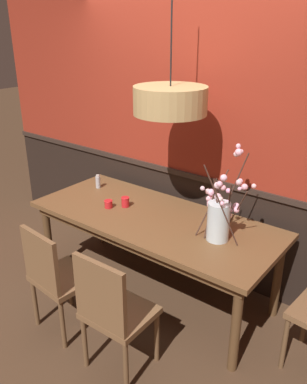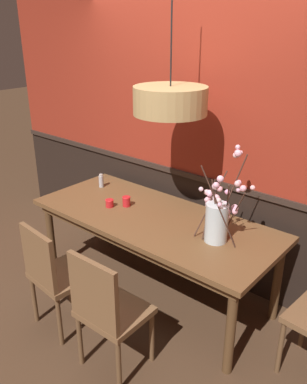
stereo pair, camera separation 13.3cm
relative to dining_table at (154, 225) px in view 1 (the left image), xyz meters
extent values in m
plane|color=#4C3321|center=(0.00, 0.00, -0.69)|extent=(24.00, 24.00, 0.00)
cube|color=black|center=(0.00, 0.62, -0.21)|extent=(5.13, 0.12, 0.96)
cube|color=#31241E|center=(0.00, 0.61, 0.29)|extent=(5.13, 0.14, 0.05)
cube|color=maroon|center=(0.00, 0.62, 1.20)|extent=(5.13, 0.12, 1.87)
cube|color=brown|center=(0.00, 0.00, 0.06)|extent=(2.18, 0.92, 0.04)
cube|color=brown|center=(0.00, 0.00, 0.00)|extent=(2.07, 0.81, 0.08)
cylinder|color=brown|center=(-1.00, -0.37, -0.33)|extent=(0.07, 0.07, 0.73)
cylinder|color=brown|center=(1.00, -0.37, -0.33)|extent=(0.07, 0.07, 0.73)
cylinder|color=brown|center=(-1.00, 0.37, -0.33)|extent=(0.07, 0.07, 0.73)
cylinder|color=brown|center=(1.00, 0.37, -0.33)|extent=(0.07, 0.07, 0.73)
cube|color=brown|center=(-0.28, -0.78, -0.23)|extent=(0.47, 0.44, 0.04)
cube|color=brown|center=(-0.30, -0.96, 0.01)|extent=(0.42, 0.07, 0.44)
cylinder|color=brown|center=(-0.45, -0.60, -0.47)|extent=(0.04, 0.04, 0.43)
cylinder|color=brown|center=(-0.08, -0.63, -0.47)|extent=(0.04, 0.04, 0.43)
cylinder|color=brown|center=(-0.48, -0.94, -0.47)|extent=(0.04, 0.04, 0.43)
cylinder|color=brown|center=(-0.11, -0.97, -0.47)|extent=(0.04, 0.04, 0.43)
cube|color=brown|center=(0.34, -0.81, -0.24)|extent=(0.45, 0.41, 0.04)
cube|color=brown|center=(0.34, -1.00, 0.02)|extent=(0.42, 0.05, 0.48)
cylinder|color=brown|center=(0.15, -0.65, -0.47)|extent=(0.04, 0.04, 0.43)
cylinder|color=brown|center=(0.53, -0.64, -0.47)|extent=(0.04, 0.04, 0.43)
cylinder|color=brown|center=(0.15, -0.99, -0.47)|extent=(0.04, 0.04, 0.43)
cylinder|color=brown|center=(0.53, -0.98, -0.47)|extent=(0.04, 0.04, 0.43)
cylinder|color=brown|center=(1.28, -0.14, -0.47)|extent=(0.04, 0.04, 0.45)
cylinder|color=brown|center=(1.31, 0.20, -0.47)|extent=(0.04, 0.04, 0.45)
cube|color=brown|center=(0.30, 0.78, -0.23)|extent=(0.46, 0.39, 0.04)
cube|color=brown|center=(0.30, 0.95, 0.03)|extent=(0.44, 0.04, 0.48)
cylinder|color=brown|center=(0.50, 0.62, -0.47)|extent=(0.04, 0.04, 0.44)
cylinder|color=brown|center=(0.10, 0.63, -0.47)|extent=(0.04, 0.04, 0.44)
cylinder|color=brown|center=(0.50, 0.94, -0.47)|extent=(0.04, 0.04, 0.44)
cylinder|color=brown|center=(0.10, 0.95, -0.47)|extent=(0.04, 0.04, 0.44)
cube|color=brown|center=(-0.35, 0.80, -0.22)|extent=(0.46, 0.41, 0.04)
cube|color=brown|center=(-0.36, 0.98, 0.03)|extent=(0.42, 0.06, 0.47)
cylinder|color=brown|center=(-0.15, 0.65, -0.47)|extent=(0.04, 0.04, 0.44)
cylinder|color=brown|center=(-0.53, 0.63, -0.47)|extent=(0.04, 0.04, 0.44)
cylinder|color=brown|center=(-0.17, 0.98, -0.47)|extent=(0.04, 0.04, 0.44)
cylinder|color=brown|center=(-0.55, 0.96, -0.47)|extent=(0.04, 0.04, 0.44)
cylinder|color=silver|center=(0.62, -0.01, 0.23)|extent=(0.17, 0.17, 0.30)
cylinder|color=silver|center=(0.62, -0.01, 0.12)|extent=(0.15, 0.15, 0.07)
cylinder|color=#472D23|center=(0.61, -0.01, 0.33)|extent=(0.09, 0.06, 0.49)
sphere|color=beige|center=(0.60, 0.01, 0.42)|extent=(0.05, 0.05, 0.05)
sphere|color=#F8B0C8|center=(0.60, 0.01, 0.34)|extent=(0.05, 0.05, 0.05)
sphere|color=beige|center=(0.60, -0.02, 0.52)|extent=(0.05, 0.05, 0.05)
sphere|color=beige|center=(0.62, 0.00, 0.41)|extent=(0.04, 0.04, 0.04)
cylinder|color=#472D23|center=(0.72, 0.07, 0.30)|extent=(0.23, 0.16, 0.44)
sphere|color=#F2B4BD|center=(0.68, 0.04, 0.29)|extent=(0.04, 0.04, 0.04)
sphere|color=#F9ADC2|center=(0.72, 0.07, 0.33)|extent=(0.04, 0.04, 0.04)
sphere|color=#FDB8BA|center=(0.80, 0.17, 0.51)|extent=(0.04, 0.04, 0.04)
sphere|color=#EDB0CC|center=(0.71, 0.09, 0.34)|extent=(0.06, 0.06, 0.06)
cylinder|color=#472D23|center=(0.66, 0.06, 0.32)|extent=(0.11, 0.18, 0.48)
sphere|color=#ECB2CE|center=(0.72, 0.10, 0.49)|extent=(0.03, 0.03, 0.03)
sphere|color=#EFB2CA|center=(0.69, 0.04, 0.33)|extent=(0.03, 0.03, 0.03)
sphere|color=#F4B5BC|center=(0.71, 0.09, 0.54)|extent=(0.04, 0.04, 0.04)
sphere|color=#FAB0C8|center=(0.71, 0.11, 0.54)|extent=(0.04, 0.04, 0.04)
sphere|color=#EBB6D3|center=(0.64, 0.07, 0.36)|extent=(0.05, 0.05, 0.05)
sphere|color=#F3ABBC|center=(0.75, 0.11, 0.51)|extent=(0.05, 0.05, 0.05)
cylinder|color=#472D23|center=(0.54, 0.00, 0.31)|extent=(0.02, 0.13, 0.46)
sphere|color=#F1AEC7|center=(0.51, 0.04, 0.37)|extent=(0.05, 0.05, 0.05)
sphere|color=#F1AFBD|center=(0.52, 0.01, 0.38)|extent=(0.04, 0.04, 0.04)
sphere|color=beige|center=(0.55, -0.03, 0.30)|extent=(0.03, 0.03, 0.03)
sphere|color=silver|center=(0.47, 0.00, 0.46)|extent=(0.04, 0.04, 0.04)
sphere|color=#F8B2CD|center=(0.53, 0.02, 0.35)|extent=(0.05, 0.05, 0.05)
sphere|color=#FEB7D2|center=(0.52, 0.03, 0.43)|extent=(0.05, 0.05, 0.05)
cylinder|color=#472D23|center=(0.54, 0.03, 0.35)|extent=(0.16, 0.19, 0.52)
sphere|color=beige|center=(0.48, 0.06, 0.42)|extent=(0.04, 0.04, 0.04)
sphere|color=#FAAEBC|center=(0.53, 0.02, 0.35)|extent=(0.05, 0.05, 0.05)
sphere|color=beige|center=(0.55, 0.04, 0.34)|extent=(0.05, 0.05, 0.05)
sphere|color=#F5B5BD|center=(0.53, 0.02, 0.33)|extent=(0.05, 0.05, 0.05)
cylinder|color=#472D23|center=(0.68, -0.08, 0.40)|extent=(0.24, 0.17, 0.63)
sphere|color=#F1ABC2|center=(0.71, -0.19, 0.61)|extent=(0.04, 0.04, 0.04)
sphere|color=#F8B7CC|center=(0.73, -0.18, 0.66)|extent=(0.05, 0.05, 0.05)
sphere|color=#FBB4D2|center=(0.68, -0.08, 0.42)|extent=(0.03, 0.03, 0.03)
sphere|color=#FBABBC|center=(0.72, -0.17, 0.58)|extent=(0.04, 0.04, 0.04)
cylinder|color=#472D23|center=(0.64, 0.13, 0.42)|extent=(0.22, 0.04, 0.67)
sphere|color=#F4AFBF|center=(0.62, 0.22, 0.76)|extent=(0.04, 0.04, 0.04)
sphere|color=beige|center=(0.62, 0.21, 0.70)|extent=(0.04, 0.04, 0.04)
sphere|color=#FAA5D1|center=(0.63, 0.11, 0.44)|extent=(0.04, 0.04, 0.04)
sphere|color=#F6B2C2|center=(0.65, 0.23, 0.73)|extent=(0.03, 0.03, 0.03)
sphere|color=#FBB1C3|center=(0.64, 0.21, 0.72)|extent=(0.06, 0.06, 0.06)
cylinder|color=red|center=(-0.32, 0.01, 0.13)|extent=(0.07, 0.07, 0.09)
torus|color=red|center=(-0.32, 0.01, 0.17)|extent=(0.08, 0.08, 0.01)
cylinder|color=silver|center=(-0.32, 0.01, 0.11)|extent=(0.05, 0.05, 0.05)
cylinder|color=red|center=(-0.43, -0.10, 0.12)|extent=(0.07, 0.07, 0.07)
torus|color=red|center=(-0.43, -0.10, 0.15)|extent=(0.08, 0.08, 0.01)
cylinder|color=silver|center=(-0.43, -0.10, 0.10)|extent=(0.05, 0.05, 0.04)
cylinder|color=#ADADB2|center=(-0.83, 0.17, 0.14)|extent=(0.05, 0.05, 0.12)
cylinder|color=beige|center=(-0.83, 0.17, 0.21)|extent=(0.04, 0.04, 0.02)
cylinder|color=tan|center=(0.10, 0.08, 1.06)|extent=(0.57, 0.57, 0.21)
sphere|color=#F9EAB7|center=(0.10, 0.08, 1.03)|extent=(0.14, 0.14, 0.14)
cylinder|color=black|center=(0.10, 0.08, 1.65)|extent=(0.01, 0.01, 0.97)
camera|label=1|loc=(1.88, -2.43, 1.61)|focal=37.57mm
camera|label=2|loc=(1.99, -2.34, 1.61)|focal=37.57mm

